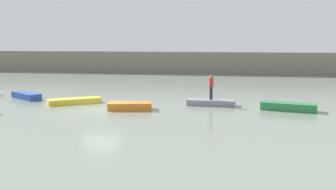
# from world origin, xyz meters

# --- Properties ---
(ground_plane) EXTENTS (120.00, 120.00, 0.00)m
(ground_plane) POSITION_xyz_m (0.00, 0.00, 0.00)
(ground_plane) COLOR gray
(embankment_wall) EXTENTS (80.00, 1.20, 2.97)m
(embankment_wall) POSITION_xyz_m (0.00, 26.93, 1.48)
(embankment_wall) COLOR gray
(embankment_wall) RESTS_ON ground_plane
(rowboat_blue) EXTENTS (3.16, 2.63, 0.50)m
(rowboat_blue) POSITION_xyz_m (-7.32, 3.29, 0.25)
(rowboat_blue) COLOR #2B4CAD
(rowboat_blue) RESTS_ON ground_plane
(rowboat_yellow) EXTENTS (3.81, 2.98, 0.38)m
(rowboat_yellow) POSITION_xyz_m (-2.61, 1.73, 0.19)
(rowboat_yellow) COLOR gold
(rowboat_yellow) RESTS_ON ground_plane
(rowboat_orange) EXTENTS (3.11, 1.80, 0.50)m
(rowboat_orange) POSITION_xyz_m (2.11, -0.06, 0.25)
(rowboat_orange) COLOR orange
(rowboat_orange) RESTS_ON ground_plane
(rowboat_grey) EXTENTS (3.51, 1.34, 0.41)m
(rowboat_grey) POSITION_xyz_m (7.48, 2.52, 0.20)
(rowboat_grey) COLOR gray
(rowboat_grey) RESTS_ON ground_plane
(rowboat_green) EXTENTS (3.76, 1.88, 0.52)m
(rowboat_green) POSITION_xyz_m (12.75, 1.31, 0.26)
(rowboat_green) COLOR #2D7F47
(rowboat_green) RESTS_ON ground_plane
(person_red_shirt) EXTENTS (0.32, 0.32, 1.80)m
(person_red_shirt) POSITION_xyz_m (7.48, 2.52, 1.41)
(person_red_shirt) COLOR #232838
(person_red_shirt) RESTS_ON rowboat_grey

